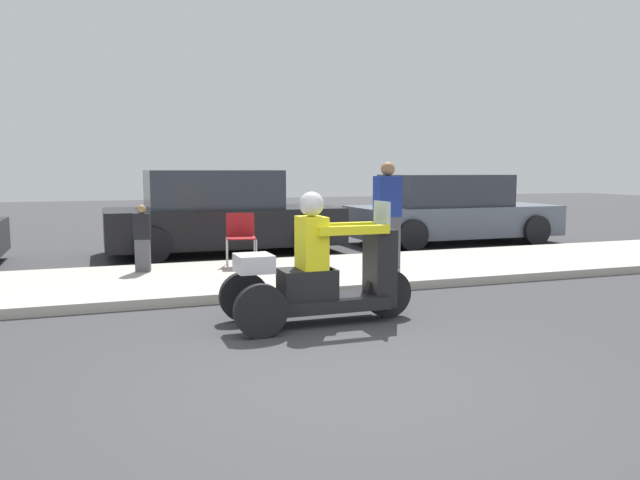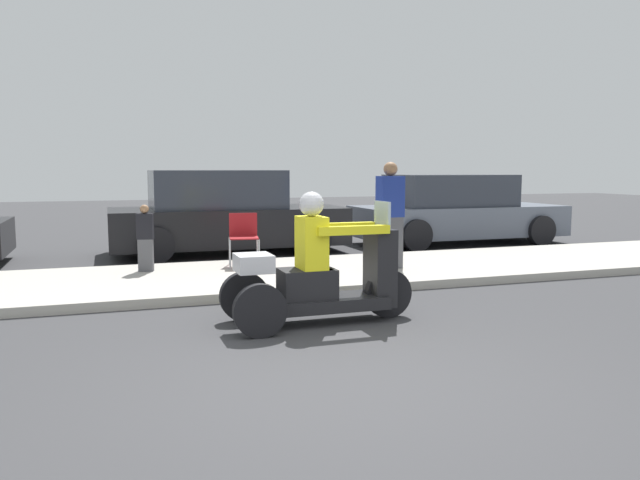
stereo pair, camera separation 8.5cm
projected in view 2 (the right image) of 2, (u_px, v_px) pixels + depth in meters
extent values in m
plane|color=#38383A|center=(342.00, 387.00, 4.69)|extent=(60.00, 60.00, 0.00)
cube|color=#B2ADA3|center=(229.00, 278.00, 9.01)|extent=(28.00, 2.80, 0.12)
cylinder|color=black|center=(388.00, 294.00, 6.87)|extent=(0.53, 0.10, 0.53)
cylinder|color=black|center=(260.00, 311.00, 6.04)|extent=(0.53, 0.10, 0.53)
cylinder|color=black|center=(244.00, 296.00, 6.72)|extent=(0.53, 0.10, 0.53)
cube|color=black|center=(320.00, 303.00, 6.62)|extent=(1.43, 0.51, 0.13)
cube|color=black|center=(307.00, 283.00, 6.55)|extent=(0.57, 0.40, 0.31)
cube|color=black|center=(380.00, 267.00, 6.81)|extent=(0.24, 0.40, 0.84)
cube|color=silver|center=(382.00, 215.00, 6.75)|extent=(0.03, 0.36, 0.30)
cube|color=silver|center=(254.00, 263.00, 6.34)|extent=(0.36, 0.40, 0.18)
cube|color=yellow|center=(312.00, 243.00, 6.52)|extent=(0.26, 0.38, 0.55)
sphere|color=silver|center=(312.00, 204.00, 6.47)|extent=(0.26, 0.26, 0.26)
cube|color=#38476B|center=(327.00, 284.00, 6.50)|extent=(0.14, 0.14, 0.31)
cube|color=#38476B|center=(320.00, 281.00, 6.72)|extent=(0.14, 0.14, 0.31)
cube|color=yellow|center=(354.00, 230.00, 6.44)|extent=(0.79, 0.09, 0.09)
cube|color=yellow|center=(340.00, 227.00, 6.82)|extent=(0.79, 0.09, 0.09)
cube|color=#515156|center=(390.00, 243.00, 9.54)|extent=(0.36, 0.25, 0.79)
cube|color=navy|center=(390.00, 197.00, 9.46)|extent=(0.40, 0.26, 0.62)
sphere|color=#9E704C|center=(391.00, 169.00, 9.41)|extent=(0.21, 0.21, 0.21)
cube|color=#515156|center=(146.00, 255.00, 9.24)|extent=(0.24, 0.18, 0.48)
cube|color=black|center=(145.00, 226.00, 9.20)|extent=(0.26, 0.19, 0.38)
sphere|color=#9E704C|center=(144.00, 209.00, 9.17)|extent=(0.13, 0.13, 0.13)
cylinder|color=#A5A8AD|center=(230.00, 255.00, 9.46)|extent=(0.02, 0.02, 0.44)
cylinder|color=#A5A8AD|center=(259.00, 254.00, 9.53)|extent=(0.02, 0.02, 0.44)
cylinder|color=#A5A8AD|center=(230.00, 251.00, 9.90)|extent=(0.02, 0.02, 0.44)
cylinder|color=#A5A8AD|center=(257.00, 250.00, 9.97)|extent=(0.02, 0.02, 0.44)
cube|color=maroon|center=(244.00, 238.00, 9.69)|extent=(0.51, 0.51, 0.02)
cube|color=maroon|center=(243.00, 225.00, 9.88)|extent=(0.44, 0.10, 0.38)
cube|color=black|center=(228.00, 226.00, 12.14)|extent=(4.45, 1.89, 0.71)
cube|color=#2D333D|center=(216.00, 189.00, 11.98)|extent=(2.45, 1.70, 0.72)
cylinder|color=black|center=(314.00, 239.00, 11.74)|extent=(0.64, 0.22, 0.64)
cylinder|color=black|center=(287.00, 230.00, 13.51)|extent=(0.64, 0.22, 0.64)
cylinder|color=black|center=(156.00, 245.00, 10.80)|extent=(0.64, 0.22, 0.64)
cylinder|color=black|center=(149.00, 234.00, 12.58)|extent=(0.64, 0.22, 0.64)
cube|color=slate|center=(458.00, 221.00, 13.72)|extent=(4.59, 1.79, 0.65)
cube|color=#2D333D|center=(450.00, 190.00, 13.57)|extent=(2.53, 1.61, 0.68)
cylinder|color=black|center=(541.00, 230.00, 13.39)|extent=(0.64, 0.22, 0.64)
cylinder|color=black|center=(492.00, 224.00, 15.07)|extent=(0.64, 0.22, 0.64)
cylinder|color=black|center=(416.00, 235.00, 12.42)|extent=(0.64, 0.22, 0.64)
cylinder|color=black|center=(379.00, 227.00, 14.10)|extent=(0.64, 0.22, 0.64)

